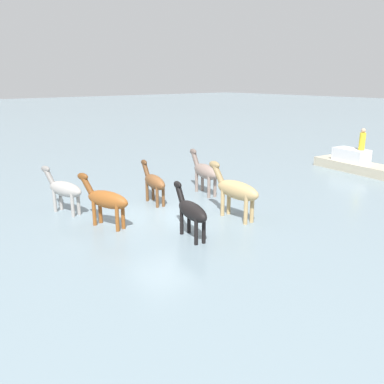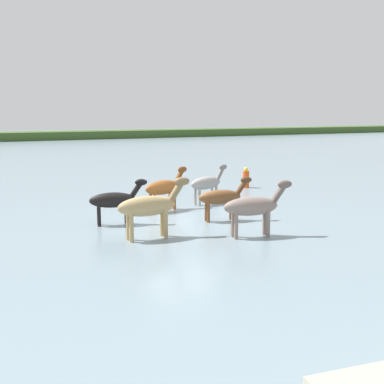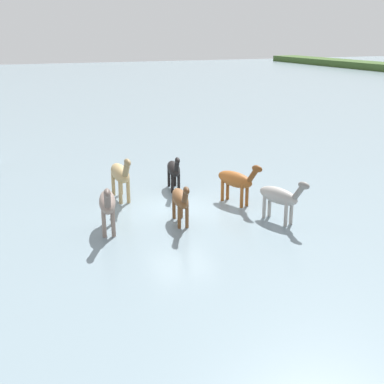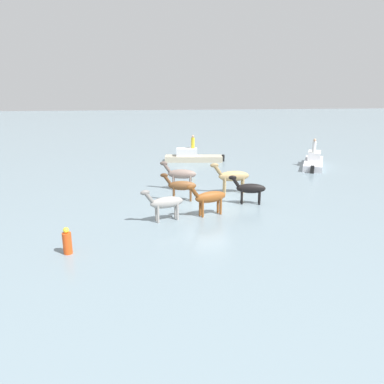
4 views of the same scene
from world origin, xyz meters
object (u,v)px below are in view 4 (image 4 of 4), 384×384
Objects in this scene: horse_gray_outer at (181,174)px; horse_dark_mare at (250,188)px; horse_mid_herd at (209,197)px; person_helmsman_aft at (314,146)px; boat_dinghy_port at (192,158)px; horse_chestnut_trailing at (181,186)px; buoy_channel_marker at (67,242)px; boat_tender_starboard at (314,163)px; horse_lead at (165,203)px; horse_rear_stallion at (232,176)px; person_watcher_seated at (193,142)px.

horse_gray_outer is 5.19m from horse_dark_mare.
horse_mid_herd is 15.71m from person_helmsman_aft.
horse_chestnut_trailing is at bearing 86.66° from boat_dinghy_port.
horse_dark_mare is 1.90× the size of buoy_channel_marker.
horse_mid_herd reaches higher than boat_tender_starboard.
buoy_channel_marker is (4.17, 3.31, -0.44)m from horse_lead.
person_helmsman_aft reaches higher than horse_chestnut_trailing.
horse_rear_stallion is 2.13× the size of person_watcher_seated.
horse_chestnut_trailing is (3.43, 1.27, -0.17)m from horse_rear_stallion.
boat_tender_starboard is 10.69m from boat_dinghy_port.
horse_mid_herd reaches higher than boat_dinghy_port.
person_watcher_seated is (-2.10, -9.54, 0.73)m from horse_gray_outer.
horse_rear_stallion reaches higher than boat_tender_starboard.
horse_rear_stallion is at bearing 95.73° from person_watcher_seated.
horse_dark_mare is at bearing 100.26° from horse_rear_stallion.
person_helmsman_aft reaches higher than person_watcher_seated.
horse_lead reaches higher than boat_dinghy_port.
horse_gray_outer reaches higher than horse_dark_mare.
horse_mid_herd is 7.58m from buoy_channel_marker.
horse_lead is at bearing -5.25° from horse_mid_herd.
horse_dark_mare is at bearing -172.69° from horse_lead.
boat_dinghy_port is 10.71m from person_helmsman_aft.
horse_rear_stallion is 10.89m from person_watcher_seated.
person_helmsman_aft is at bearing 167.12° from boat_dinghy_port.
horse_chestnut_trailing is at bearing 34.26° from person_helmsman_aft.
horse_lead is (1.13, 3.34, 0.03)m from horse_chestnut_trailing.
person_helmsman_aft is at bearing -139.49° from buoy_channel_marker.
person_helmsman_aft is (0.12, 0.09, 1.44)m from boat_tender_starboard.
horse_mid_herd is 0.90× the size of horse_rear_stallion.
horse_rear_stallion is 10.85m from boat_dinghy_port.
person_helmsman_aft is (-11.04, -11.14, 0.77)m from horse_mid_herd.
person_watcher_seated reaches higher than horse_gray_outer.
horse_mid_herd is at bearing -149.38° from buoy_channel_marker.
horse_rear_stallion is 2.48m from horse_dark_mare.
horse_lead is at bearing 158.30° from boat_tender_starboard.
boat_tender_starboard is at bearing -155.13° from horse_lead.
horse_lead is 1.87× the size of person_helmsman_aft.
boat_dinghy_port is at bearing -20.37° from person_helmsman_aft.
horse_rear_stallion reaches higher than boat_dinghy_port.
horse_gray_outer is 2.12× the size of buoy_channel_marker.
buoy_channel_marker is (7.60, 18.69, 0.19)m from boat_dinghy_port.
horse_lead reaches higher than horse_dark_mare.
boat_tender_starboard is at bearing -139.51° from buoy_channel_marker.
horse_mid_herd is at bearing 122.85° from horse_chestnut_trailing.
boat_dinghy_port is (-2.06, -9.49, -0.71)m from horse_gray_outer.
person_helmsman_aft is (-9.95, 3.69, 1.44)m from boat_dinghy_port.
horse_mid_herd reaches higher than horse_dark_mare.
person_helmsman_aft is at bearing -142.52° from horse_gray_outer.
person_helmsman_aft is (-8.81, -7.07, 0.67)m from horse_rear_stallion.
person_helmsman_aft is at bearing -119.99° from horse_dark_mare.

